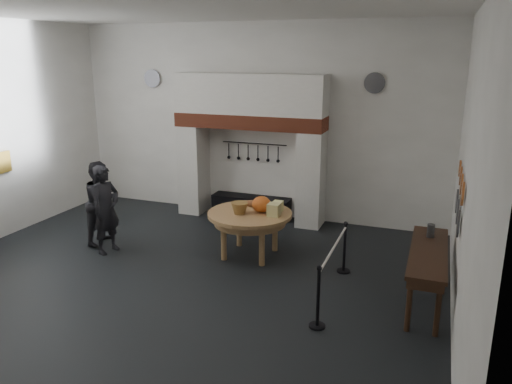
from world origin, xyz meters
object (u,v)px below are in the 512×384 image
(visitor_near, at_px, (106,209))
(visitor_far, at_px, (102,202))
(work_table, at_px, (250,214))
(barrier_post_near, at_px, (318,299))
(iron_range, at_px, (251,206))
(side_table, at_px, (429,252))
(barrier_post_far, at_px, (344,249))

(visitor_near, height_order, visitor_far, visitor_near)
(work_table, distance_m, barrier_post_near, 2.87)
(iron_range, distance_m, barrier_post_near, 5.13)
(visitor_near, xyz_separation_m, side_table, (5.97, -0.06, -0.00))
(visitor_far, bearing_deg, barrier_post_far, -89.36)
(work_table, distance_m, side_table, 3.39)
(visitor_near, bearing_deg, visitor_far, 56.84)
(side_table, xyz_separation_m, barrier_post_far, (-1.41, 0.72, -0.42))
(work_table, relative_size, visitor_far, 0.94)
(iron_range, height_order, barrier_post_near, barrier_post_near)
(visitor_far, xyz_separation_m, side_table, (6.37, -0.46, 0.01))
(barrier_post_near, bearing_deg, iron_range, 121.62)
(visitor_near, height_order, barrier_post_near, visitor_near)
(iron_range, xyz_separation_m, barrier_post_near, (2.69, -4.37, 0.20))
(visitor_far, distance_m, side_table, 6.39)
(visitor_far, relative_size, barrier_post_far, 1.91)
(iron_range, bearing_deg, visitor_near, -121.73)
(iron_range, xyz_separation_m, side_table, (4.10, -3.09, 0.62))
(barrier_post_far, bearing_deg, iron_range, 138.64)
(visitor_near, xyz_separation_m, barrier_post_near, (4.56, -1.34, -0.42))
(iron_range, bearing_deg, work_table, -69.65)
(visitor_near, relative_size, barrier_post_far, 1.94)
(barrier_post_far, bearing_deg, side_table, -27.06)
(work_table, xyz_separation_m, visitor_near, (-2.69, -0.80, 0.03))
(side_table, bearing_deg, barrier_post_far, 152.94)
(work_table, distance_m, visitor_near, 2.81)
(side_table, bearing_deg, visitor_near, 179.40)
(visitor_near, bearing_deg, side_table, -78.76)
(side_table, height_order, barrier_post_far, same)
(visitor_far, bearing_deg, visitor_near, -137.35)
(iron_range, xyz_separation_m, visitor_far, (-2.27, -2.63, 0.61))
(work_table, xyz_separation_m, barrier_post_far, (1.86, -0.14, -0.39))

